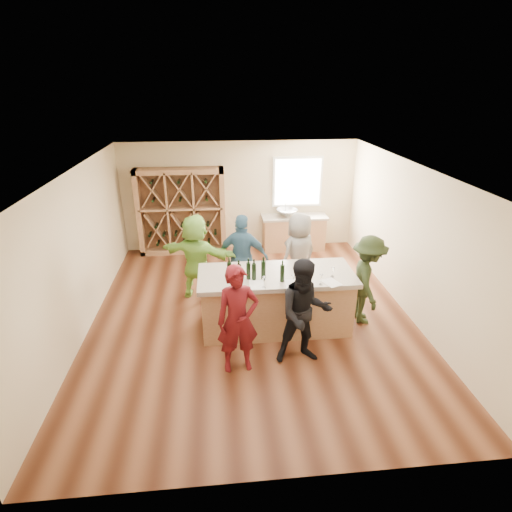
{
  "coord_description": "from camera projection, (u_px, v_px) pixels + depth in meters",
  "views": [
    {
      "loc": [
        -0.57,
        -6.58,
        4.16
      ],
      "look_at": [
        0.1,
        0.2,
        1.15
      ],
      "focal_mm": 28.0,
      "sensor_mm": 36.0,
      "label": 1
    }
  ],
  "objects": [
    {
      "name": "person_far_right",
      "position": [
        299.0,
        254.0,
        8.21
      ],
      "size": [
        1.02,
        0.91,
        1.75
      ],
      "primitive_type": "imported",
      "rotation": [
        0.0,
        0.0,
        3.67
      ],
      "color": "slate",
      "rests_on": "floor"
    },
    {
      "name": "window_frame",
      "position": [
        297.0,
        182.0,
        10.31
      ],
      "size": [
        1.3,
        0.06,
        1.3
      ],
      "primitive_type": "cube",
      "color": "white",
      "rests_on": "wall_back"
    },
    {
      "name": "wine_bottle_f",
      "position": [
        282.0,
        273.0,
        6.61
      ],
      "size": [
        0.07,
        0.07,
        0.3
      ],
      "primitive_type": "cylinder",
      "color": "black",
      "rests_on": "tasting_counter_top"
    },
    {
      "name": "tasting_counter_base",
      "position": [
        276.0,
        302.0,
        7.17
      ],
      "size": [
        2.6,
        1.0,
        1.0
      ],
      "primitive_type": "cube",
      "color": "#A87750",
      "rests_on": "floor"
    },
    {
      "name": "wine_glass_c",
      "position": [
        321.0,
        280.0,
        6.53
      ],
      "size": [
        0.07,
        0.07,
        0.17
      ],
      "primitive_type": "cone",
      "rotation": [
        0.0,
        0.0,
        0.12
      ],
      "color": "white",
      "rests_on": "tasting_counter_top"
    },
    {
      "name": "wine_bottle_a",
      "position": [
        229.0,
        271.0,
        6.69
      ],
      "size": [
        0.09,
        0.09,
        0.31
      ],
      "primitive_type": "cylinder",
      "rotation": [
        0.0,
        0.0,
        -0.28
      ],
      "color": "black",
      "rests_on": "tasting_counter_top"
    },
    {
      "name": "person_far_mid",
      "position": [
        243.0,
        257.0,
        8.02
      ],
      "size": [
        1.16,
        0.82,
        1.79
      ],
      "primitive_type": "imported",
      "rotation": [
        0.0,
        0.0,
        2.85
      ],
      "color": "#335972",
      "rests_on": "floor"
    },
    {
      "name": "tasting_menu_c",
      "position": [
        331.0,
        282.0,
        6.63
      ],
      "size": [
        0.34,
        0.38,
        0.0
      ],
      "primitive_type": "cube",
      "rotation": [
        0.0,
        0.0,
        0.4
      ],
      "color": "white",
      "rests_on": "tasting_counter_top"
    },
    {
      "name": "wine_bottle_b",
      "position": [
        239.0,
        274.0,
        6.56
      ],
      "size": [
        0.09,
        0.09,
        0.32
      ],
      "primitive_type": "cylinder",
      "rotation": [
        0.0,
        0.0,
        0.08
      ],
      "color": "black",
      "rests_on": "tasting_counter_top"
    },
    {
      "name": "wine_glass_b",
      "position": [
        293.0,
        281.0,
        6.5
      ],
      "size": [
        0.07,
        0.07,
        0.18
      ],
      "primitive_type": "cone",
      "rotation": [
        0.0,
        0.0,
        -0.05
      ],
      "color": "white",
      "rests_on": "tasting_counter_top"
    },
    {
      "name": "wine_rack",
      "position": [
        182.0,
        212.0,
        10.12
      ],
      "size": [
        2.2,
        0.45,
        2.2
      ],
      "primitive_type": "cube",
      "color": "#A87750",
      "rests_on": "floor"
    },
    {
      "name": "wine_bottle_c",
      "position": [
        248.0,
        271.0,
        6.69
      ],
      "size": [
        0.09,
        0.09,
        0.29
      ],
      "primitive_type": "cylinder",
      "rotation": [
        0.0,
        0.0,
        -0.39
      ],
      "color": "black",
      "rests_on": "tasting_counter_top"
    },
    {
      "name": "sink",
      "position": [
        287.0,
        213.0,
        10.34
      ],
      "size": [
        0.54,
        0.54,
        0.19
      ],
      "primitive_type": "imported",
      "color": "silver",
      "rests_on": "back_counter_top"
    },
    {
      "name": "floor",
      "position": [
        252.0,
        317.0,
        7.75
      ],
      "size": [
        6.0,
        7.0,
        0.1
      ],
      "primitive_type": "cube",
      "color": "brown",
      "rests_on": "ground"
    },
    {
      "name": "person_server",
      "position": [
        367.0,
        280.0,
        7.23
      ],
      "size": [
        0.66,
        1.15,
        1.68
      ],
      "primitive_type": "imported",
      "rotation": [
        0.0,
        0.0,
        1.42
      ],
      "color": "#263319",
      "rests_on": "floor"
    },
    {
      "name": "wall_back",
      "position": [
        240.0,
        196.0,
        10.39
      ],
      "size": [
        6.0,
        0.1,
        2.8
      ],
      "primitive_type": "cube",
      "color": "beige",
      "rests_on": "ground"
    },
    {
      "name": "wall_left",
      "position": [
        76.0,
        255.0,
        6.89
      ],
      "size": [
        0.1,
        7.0,
        2.8
      ],
      "primitive_type": "cube",
      "color": "beige",
      "rests_on": "ground"
    },
    {
      "name": "person_far_left",
      "position": [
        196.0,
        257.0,
        8.04
      ],
      "size": [
        1.76,
        1.19,
        1.78
      ],
      "primitive_type": "imported",
      "rotation": [
        0.0,
        0.0,
        2.75
      ],
      "color": "#8CC64C",
      "rests_on": "floor"
    },
    {
      "name": "window_pane",
      "position": [
        298.0,
        182.0,
        10.28
      ],
      "size": [
        1.18,
        0.01,
        1.18
      ],
      "primitive_type": "cube",
      "color": "white",
      "rests_on": "wall_back"
    },
    {
      "name": "wall_front",
      "position": [
        283.0,
        386.0,
        3.93
      ],
      "size": [
        6.0,
        0.1,
        2.8
      ],
      "primitive_type": "cube",
      "color": "beige",
      "rests_on": "ground"
    },
    {
      "name": "faucet",
      "position": [
        286.0,
        209.0,
        10.48
      ],
      "size": [
        0.02,
        0.02,
        0.3
      ],
      "primitive_type": "cylinder",
      "color": "silver",
      "rests_on": "back_counter_top"
    },
    {
      "name": "wall_right",
      "position": [
        414.0,
        242.0,
        7.43
      ],
      "size": [
        0.1,
        7.0,
        2.8
      ],
      "primitive_type": "cube",
      "color": "beige",
      "rests_on": "ground"
    },
    {
      "name": "tasting_menu_a",
      "position": [
        257.0,
        285.0,
        6.55
      ],
      "size": [
        0.26,
        0.35,
        0.0
      ],
      "primitive_type": "cube",
      "rotation": [
        0.0,
        0.0,
        -0.05
      ],
      "color": "white",
      "rests_on": "tasting_counter_top"
    },
    {
      "name": "wine_bottle_d",
      "position": [
        254.0,
        272.0,
        6.66
      ],
      "size": [
        0.09,
        0.09,
        0.29
      ],
      "primitive_type": "cylinder",
      "rotation": [
        0.0,
        0.0,
        0.31
      ],
      "color": "black",
      "rests_on": "tasting_counter_top"
    },
    {
      "name": "wine_bottle_e",
      "position": [
        263.0,
        270.0,
        6.7
      ],
      "size": [
        0.1,
        0.1,
        0.32
      ],
      "primitive_type": "cylinder",
      "rotation": [
        0.0,
        0.0,
        -0.27
      ],
      "color": "black",
      "rests_on": "tasting_counter_top"
    },
    {
      "name": "person_near_left",
      "position": [
        238.0,
        320.0,
        5.96
      ],
      "size": [
        0.69,
        0.54,
        1.75
      ],
      "primitive_type": "imported",
      "rotation": [
        0.0,
        0.0,
        0.12
      ],
      "color": "#590F14",
      "rests_on": "floor"
    },
    {
      "name": "wine_glass_a",
      "position": [
        264.0,
        282.0,
        6.43
      ],
      "size": [
        0.08,
        0.08,
        0.19
      ],
      "primitive_type": "cone",
      "rotation": [
        0.0,
        0.0,
        0.17
      ],
      "color": "white",
      "rests_on": "tasting_counter_top"
    },
    {
      "name": "tasting_counter_top",
      "position": [
        276.0,
        276.0,
        6.95
      ],
      "size": [
        2.72,
        1.12,
        0.08
      ],
      "primitive_type": "cube",
      "color": "#A49786",
      "rests_on": "tasting_counter_base"
    },
    {
      "name": "person_near_right",
      "position": [
        305.0,
        313.0,
        6.14
      ],
      "size": [
        0.87,
        0.49,
        1.76
      ],
      "primitive_type": "imported",
      "rotation": [
        0.0,
        0.0,
        0.03
      ],
      "color": "black",
      "rests_on": "floor"
    },
    {
      "name": "wine_glass_d",
      "position": [
        304.0,
        271.0,
        6.81
      ],
      "size": [
        0.08,
        0.08,
        0.2
      ],
      "primitive_type": "cone",
      "rotation": [
        0.0,
        0.0,
        -0.1
      ],
      "color": "white",
      "rests_on": "tasting_counter_top"
    },
    {
      "name": "ceiling",
      "position": [
        251.0,
        167.0,
        6.57
      ],
      "size": [
        6.0,
        7.0,
        0.1
      ],
      "primitive_type": "cube",
      "color": "white",
      "rests_on": "ground"
    },
    {
      "name": "tasting_menu_b",
      "position": [
        292.0,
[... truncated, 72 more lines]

